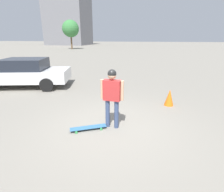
{
  "coord_description": "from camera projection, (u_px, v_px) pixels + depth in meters",
  "views": [
    {
      "loc": [
        4.29,
        1.06,
        2.4
      ],
      "look_at": [
        0.0,
        0.0,
        0.92
      ],
      "focal_mm": 28.0,
      "sensor_mm": 36.0,
      "label": 1
    }
  ],
  "objects": [
    {
      "name": "car_parked_near",
      "position": [
        25.0,
        73.0,
        8.8
      ],
      "size": [
        2.99,
        4.72,
        1.42
      ],
      "rotation": [
        0.0,
        0.0,
        -1.28
      ],
      "color": "silver",
      "rests_on": "ground_plane"
    },
    {
      "name": "traffic_cone",
      "position": [
        169.0,
        98.0,
        6.44
      ],
      "size": [
        0.34,
        0.34,
        0.61
      ],
      "color": "orange",
      "rests_on": "ground_plane"
    },
    {
      "name": "ground_plane",
      "position": [
        112.0,
        127.0,
        4.95
      ],
      "size": [
        220.0,
        220.0,
        0.0
      ],
      "primitive_type": "plane",
      "color": "gray"
    },
    {
      "name": "tree_distant",
      "position": [
        71.0,
        29.0,
        37.02
      ],
      "size": [
        3.53,
        3.53,
        6.0
      ],
      "color": "brown",
      "rests_on": "ground_plane"
    },
    {
      "name": "person",
      "position": [
        112.0,
        92.0,
        4.63
      ],
      "size": [
        0.23,
        0.64,
        1.64
      ],
      "rotation": [
        0.0,
        0.0,
        1.52
      ],
      "color": "#38476B",
      "rests_on": "ground_plane"
    },
    {
      "name": "building_block_distant",
      "position": [
        68.0,
        13.0,
        58.09
      ],
      "size": [
        11.06,
        13.22,
        20.4
      ],
      "color": "slate",
      "rests_on": "ground_plane"
    },
    {
      "name": "skateboard",
      "position": [
        88.0,
        128.0,
        4.77
      ],
      "size": [
        0.66,
        0.96,
        0.08
      ],
      "rotation": [
        0.0,
        0.0,
        -1.05
      ],
      "color": "#336693",
      "rests_on": "ground_plane"
    }
  ]
}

